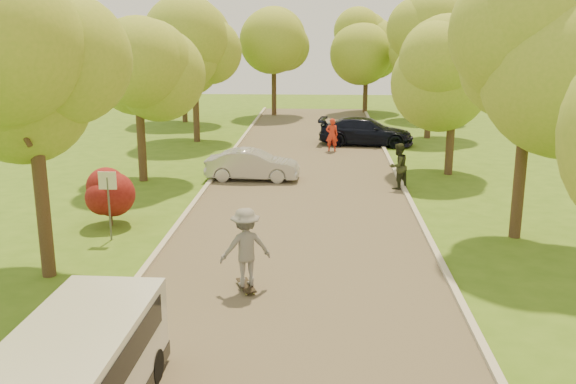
% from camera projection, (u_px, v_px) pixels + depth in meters
% --- Properties ---
extents(ground, '(100.00, 100.00, 0.00)m').
position_uv_depth(ground, '(291.00, 296.00, 15.74)').
color(ground, '#3C6217').
rests_on(ground, ground).
extents(road, '(8.00, 60.00, 0.01)m').
position_uv_depth(road, '(302.00, 208.00, 23.48)').
color(road, '#4C4438').
rests_on(road, ground).
extents(curb_left, '(0.18, 60.00, 0.12)m').
position_uv_depth(curb_left, '(193.00, 205.00, 23.68)').
color(curb_left, '#B2AD9E').
rests_on(curb_left, ground).
extents(curb_right, '(0.18, 60.00, 0.12)m').
position_uv_depth(curb_right, '(414.00, 208.00, 23.25)').
color(curb_right, '#B2AD9E').
rests_on(curb_right, ground).
extents(street_sign, '(0.55, 0.06, 2.17)m').
position_uv_depth(street_sign, '(108.00, 191.00, 19.53)').
color(street_sign, '#59595E').
rests_on(street_sign, ground).
extents(red_shrub, '(1.70, 1.70, 1.95)m').
position_uv_depth(red_shrub, '(109.00, 194.00, 21.12)').
color(red_shrub, '#382619').
rests_on(red_shrub, ground).
extents(tree_l_mida, '(4.71, 4.60, 7.39)m').
position_uv_depth(tree_l_mida, '(38.00, 79.00, 15.76)').
color(tree_l_mida, '#382619').
rests_on(tree_l_mida, ground).
extents(tree_l_midb, '(4.30, 4.20, 6.62)m').
position_uv_depth(tree_l_midb, '(142.00, 73.00, 26.58)').
color(tree_l_midb, '#382619').
rests_on(tree_l_midb, ground).
extents(tree_l_far, '(4.92, 4.80, 7.79)m').
position_uv_depth(tree_l_far, '(197.00, 45.00, 36.02)').
color(tree_l_far, '#382619').
rests_on(tree_l_far, ground).
extents(tree_r_mida, '(5.13, 5.00, 7.95)m').
position_uv_depth(tree_r_mida, '(538.00, 58.00, 18.84)').
color(tree_r_mida, '#382619').
rests_on(tree_r_mida, ground).
extents(tree_r_midb, '(4.51, 4.40, 7.01)m').
position_uv_depth(tree_r_midb, '(460.00, 64.00, 27.74)').
color(tree_r_midb, '#382619').
rests_on(tree_r_midb, ground).
extents(tree_r_far, '(5.33, 5.20, 8.34)m').
position_uv_depth(tree_r_far, '(436.00, 38.00, 37.14)').
color(tree_r_far, '#382619').
rests_on(tree_r_far, ground).
extents(tree_bg_a, '(5.12, 5.00, 7.72)m').
position_uv_depth(tree_bg_a, '(185.00, 45.00, 43.92)').
color(tree_bg_a, '#382619').
rests_on(tree_bg_a, ground).
extents(tree_bg_b, '(5.12, 5.00, 7.95)m').
position_uv_depth(tree_bg_b, '(431.00, 41.00, 44.90)').
color(tree_bg_b, '#382619').
rests_on(tree_bg_b, ground).
extents(tree_bg_c, '(4.92, 4.80, 7.33)m').
position_uv_depth(tree_bg_c, '(277.00, 48.00, 47.55)').
color(tree_bg_c, '#382619').
rests_on(tree_bg_c, ground).
extents(tree_bg_d, '(5.12, 5.00, 7.72)m').
position_uv_depth(tree_bg_d, '(370.00, 43.00, 49.04)').
color(tree_bg_d, '#382619').
rests_on(tree_bg_d, ground).
extents(minivan, '(1.93, 4.76, 1.76)m').
position_uv_depth(minivan, '(75.00, 378.00, 10.28)').
color(minivan, silver).
rests_on(minivan, ground).
extents(silver_sedan, '(4.06, 1.54, 1.32)m').
position_uv_depth(silver_sedan, '(253.00, 165.00, 27.71)').
color(silver_sedan, '#A9AAAE').
rests_on(silver_sedan, ground).
extents(dark_sedan, '(5.50, 2.75, 1.53)m').
position_uv_depth(dark_sedan, '(366.00, 132.00, 36.06)').
color(dark_sedan, black).
rests_on(dark_sedan, ground).
extents(longboard, '(0.64, 1.06, 0.12)m').
position_uv_depth(longboard, '(246.00, 285.00, 16.10)').
color(longboard, black).
rests_on(longboard, ground).
extents(skateboarder, '(1.47, 1.16, 2.00)m').
position_uv_depth(skateboarder, '(246.00, 247.00, 15.85)').
color(skateboarder, slate).
rests_on(skateboarder, longboard).
extents(person_striped, '(0.68, 0.47, 1.78)m').
position_uv_depth(person_striped, '(332.00, 135.00, 34.13)').
color(person_striped, red).
rests_on(person_striped, ground).
extents(person_olive, '(1.16, 1.14, 1.89)m').
position_uv_depth(person_olive, '(398.00, 166.00, 26.08)').
color(person_olive, '#2A2F1C').
rests_on(person_olive, ground).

